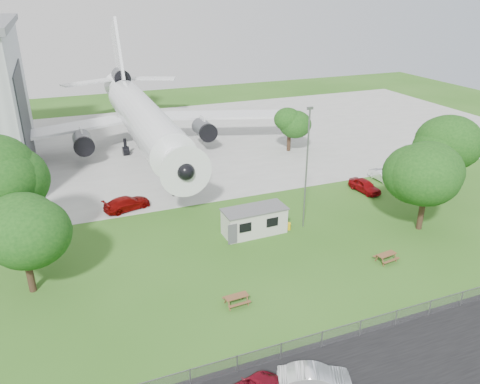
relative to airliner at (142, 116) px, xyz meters
name	(u,v)px	position (x,y,z in m)	size (l,w,h in m)	color
ground	(252,275)	(2.00, -35.86, -5.27)	(160.00, 160.00, 0.00)	#447628
concrete_apron	(155,145)	(2.00, 2.14, -5.25)	(120.00, 46.00, 0.03)	#B7B7B2
airliner	(142,116)	(0.00, 0.00, 0.00)	(46.36, 47.73, 17.69)	white
site_cabin	(254,221)	(5.12, -29.10, -3.96)	(6.79, 2.87, 2.62)	beige
picnic_west	(237,304)	(-0.58, -38.98, -5.27)	(1.80, 1.50, 0.76)	brown
picnic_east	(386,261)	(13.75, -38.15, -5.27)	(1.80, 1.50, 0.76)	brown
fence	(308,351)	(2.00, -45.36, -5.27)	(58.00, 0.04, 1.30)	gray
lamp_mast	(306,170)	(10.20, -29.66, 0.73)	(0.16, 0.16, 12.00)	slate
tree_west_small	(21,230)	(-14.89, -31.45, 0.13)	(6.82, 6.82, 8.82)	#382619
tree_east_front	(428,175)	(20.68, -34.30, 0.43)	(7.59, 7.59, 9.50)	#382619
tree_east_back	(448,146)	(27.93, -29.12, 0.95)	(7.61, 7.61, 10.04)	#382619
tree_far_apron	(290,122)	(19.71, -7.80, -0.95)	(5.18, 5.18, 6.93)	#382619
car_centre_sedan	(315,379)	(0.79, -48.24, -4.55)	(1.52, 4.37, 1.44)	white
car_ne_hatch	(365,186)	(21.09, -24.58, -4.54)	(1.73, 4.29, 1.46)	maroon
car_ne_sedan	(382,176)	(25.16, -22.54, -4.63)	(1.35, 3.87, 1.28)	white
car_apron_van	(127,203)	(-5.56, -19.25, -4.54)	(2.04, 5.02, 1.46)	maroon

